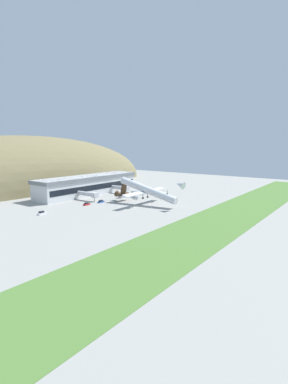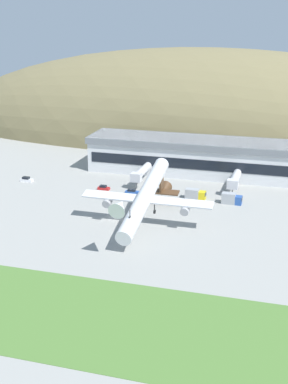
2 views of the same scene
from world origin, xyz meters
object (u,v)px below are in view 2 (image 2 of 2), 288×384
Objects in this scene: cargo_airplane at (146,197)px; service_car_1 at (132,192)px; service_car_3 at (104,188)px; jetway_0 at (141,173)px; box_truck at (195,194)px; jetway_1 at (235,180)px; service_car_2 at (26,180)px; traffic_cone_0 at (168,204)px; fuel_truck at (231,199)px; terminal_building at (199,154)px.

cargo_airplane reaches higher than service_car_1.
cargo_airplane is 34.43m from service_car_3.
cargo_airplane is 12.18× the size of service_car_3.
jetway_0 is 0.34× the size of cargo_airplane.
service_car_1 is 0.73× the size of box_truck.
service_car_1 is (-30.89, -11.12, -3.41)m from jetway_1.
service_car_3 is (28.34, -0.89, -0.09)m from service_car_2.
traffic_cone_0 is at bearing -131.34° from box_truck.
box_truck is (8.75, 25.05, -6.51)m from cargo_airplane.
cargo_airplane is (11.66, -34.95, 3.99)m from jetway_0.
traffic_cone_0 is (51.91, -9.33, -0.40)m from service_car_2.
traffic_cone_0 is at bearing -52.39° from jetway_0.
service_car_3 is 0.61× the size of box_truck.
service_car_3 is 0.63× the size of fuel_truck.
fuel_truck is (20.05, 23.77, -6.44)m from cargo_airplane.
jetway_1 is 12.19m from fuel_truck.
service_car_1 is at bearing -3.06° from service_car_2.
terminal_building is at bearing 84.86° from cargo_airplane.
terminal_building is 60.62m from service_car_2.
fuel_truck reaches higher than box_truck.
jetway_0 is 4.10× the size of service_car_3.
cargo_airplane is 11.24× the size of service_car_2.
traffic_cone_0 is (1.93, 17.31, -7.70)m from cargo_airplane.
terminal_building is at bearing 46.28° from jetway_0.
box_truck reaches higher than traffic_cone_0.
jetway_1 is (14.72, -16.34, -3.17)m from terminal_building.
fuel_truck is 0.96× the size of box_truck.
jetway_0 reaches higher than box_truck.
jetway_1 is at bearing 13.62° from service_car_3.
fuel_truck is at bearing -61.47° from terminal_building.
jetway_1 reaches higher than fuel_truck.
service_car_3 is (-21.64, 25.75, -7.39)m from cargo_airplane.
cargo_airplane is (-4.68, -52.03, 0.82)m from terminal_building.
jetway_1 is at bearing 61.47° from cargo_airplane.
service_car_2 is at bearing 178.46° from box_truck.
terminal_building reaches higher than box_truck.
terminal_building is 4.98× the size of jetway_0.
service_car_2 is at bearing 176.94° from service_car_1.
jetway_0 reaches higher than traffic_cone_0.
service_car_3 reaches higher than service_car_1.
service_car_2 is (-49.98, 26.64, -7.30)m from cargo_airplane.
jetway_1 reaches higher than service_car_2.
service_car_3 is at bearing -135.04° from terminal_building.
jetway_1 is 33.01m from service_car_1.
traffic_cone_0 is at bearing -160.35° from fuel_truck.
cargo_airplane reaches higher than traffic_cone_0.
service_car_2 is 58.75m from box_truck.
service_car_2 reaches higher than service_car_3.
jetway_0 is 1.10× the size of jetway_1.
service_car_1 is 1.12× the size of service_car_2.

